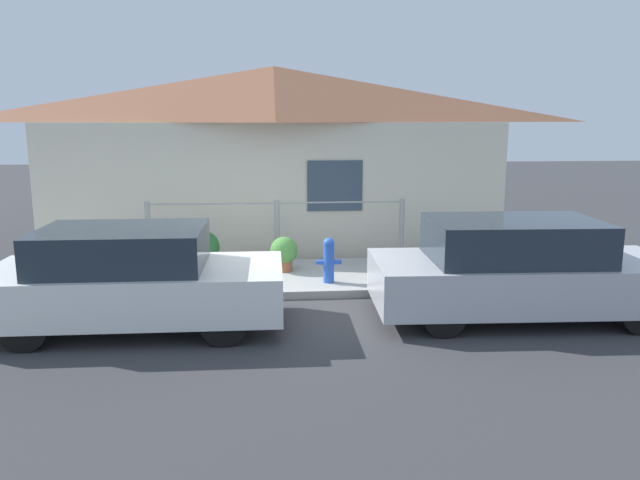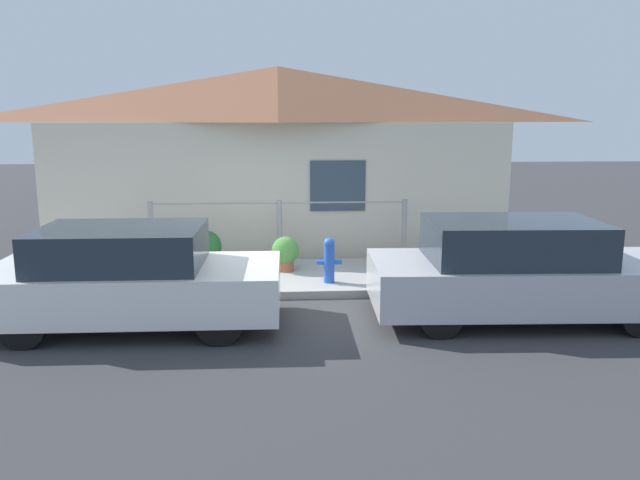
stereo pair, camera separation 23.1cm
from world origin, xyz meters
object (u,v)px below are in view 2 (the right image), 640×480
at_px(fire_hydrant, 329,259).
at_px(potted_plant_by_fence, 206,247).
at_px(potted_plant_near_hydrant, 285,252).
at_px(car_left, 131,278).
at_px(car_right, 520,271).

xyz_separation_m(fire_hydrant, potted_plant_by_fence, (-2.17, 1.22, -0.02)).
xyz_separation_m(potted_plant_near_hydrant, potted_plant_by_fence, (-1.45, 0.37, 0.04)).
height_order(car_left, potted_plant_by_fence, car_left).
relative_size(potted_plant_near_hydrant, potted_plant_by_fence, 0.91).
distance_m(car_left, potted_plant_near_hydrant, 3.31).
distance_m(car_right, fire_hydrant, 3.08).
height_order(car_right, fire_hydrant, car_right).
bearing_deg(potted_plant_near_hydrant, fire_hydrant, -49.65).
bearing_deg(car_right, potted_plant_by_fence, 150.90).
relative_size(fire_hydrant, potted_plant_by_fence, 1.11).
relative_size(car_left, fire_hydrant, 5.22).
relative_size(fire_hydrant, potted_plant_near_hydrant, 1.22).
bearing_deg(car_right, fire_hydrant, 149.20).
distance_m(car_right, potted_plant_by_fence, 5.57).
bearing_deg(car_left, potted_plant_by_fence, 77.59).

